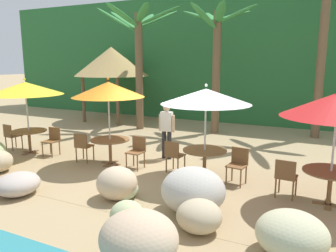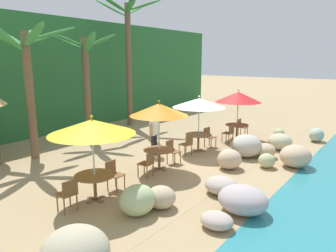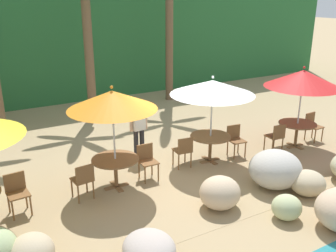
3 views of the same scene
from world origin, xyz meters
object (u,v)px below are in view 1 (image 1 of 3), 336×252
Objects in this scene: chair_yellow_seaward at (53,139)px; dining_table_white at (205,154)px; chair_white_seaward at (238,163)px; chair_orange_seaward at (137,150)px; chair_white_inland at (174,154)px; dining_table_orange at (110,143)px; chair_orange_inland at (83,145)px; palm_tree_third at (325,8)px; dining_table_red at (331,177)px; chair_yellow_inland at (11,135)px; palm_tree_second at (217,48)px; umbrella_orange at (108,89)px; palm_tree_nearest at (139,44)px; palapa_hut at (111,62)px; umbrella_yellow at (25,88)px; waiter_in_white at (167,127)px; umbrella_white at (206,96)px; chair_red_inland at (286,176)px.

chair_yellow_seaward is 5.00m from dining_table_white.
dining_table_white is at bearing 179.38° from chair_white_seaward.
chair_orange_seaward is 1.10m from chair_white_inland.
chair_yellow_seaward is 0.79× the size of dining_table_orange.
chair_yellow_seaward is 0.79× the size of dining_table_white.
dining_table_white is (3.64, 0.30, 0.10)m from chair_orange_inland.
palm_tree_third is (2.27, 6.19, 4.20)m from dining_table_white.
chair_orange_seaward is at bearing 175.52° from dining_table_red.
chair_yellow_inland is (-1.70, -0.15, 0.00)m from chair_yellow_seaward.
palm_tree_second reaches higher than dining_table_red.
palm_tree_nearest is (-1.89, 4.81, 1.48)m from umbrella_orange.
palm_tree_third is (5.91, 6.49, 4.30)m from chair_orange_inland.
dining_table_white is 9.43m from palapa_hut.
chair_orange_seaward is at bearing -124.09° from palm_tree_third.
dining_table_red is (3.71, -0.42, 0.10)m from chair_white_inland.
dining_table_white is (2.80, 0.12, -1.53)m from umbrella_orange.
chair_orange_inland is 0.12× the size of palm_tree_third.
palm_tree_second is (-1.48, 5.30, 2.82)m from dining_table_white.
umbrella_yellow is 2.75× the size of chair_orange_inland.
chair_yellow_inland is 3.89m from dining_table_orange.
palm_tree_nearest is at bearing 130.66° from waiter_in_white.
dining_table_white is at bearing -40.22° from palapa_hut.
palm_tree_third is (5.07, 6.30, 2.67)m from umbrella_orange.
umbrella_white is at bearing 0.03° from chair_white_inland.
dining_table_red is at bearing -18.87° from waiter_in_white.
chair_yellow_inland is 1.00× the size of chair_orange_inland.
umbrella_white is 0.66× the size of palapa_hut.
dining_table_orange is 1.26× the size of chair_orange_seaward.
palm_tree_nearest reaches higher than waiter_in_white.
umbrella_white is at bearing 4.73° from chair_orange_inland.
chair_yellow_inland is 0.35× the size of umbrella_orange.
palm_tree_nearest is at bearing -169.29° from palm_tree_second.
umbrella_yellow is 2.75× the size of chair_yellow_seaward.
palm_tree_second is (4.35, 5.58, 1.35)m from umbrella_yellow.
chair_white_seaward is at bearing -37.04° from palapa_hut.
chair_orange_inland is 7.44m from palapa_hut.
umbrella_yellow is 2.75× the size of chair_red_inland.
waiter_in_white is (1.19, 1.22, 0.37)m from dining_table_orange.
chair_orange_seaward and chair_white_seaward have the same top height.
chair_yellow_seaward is 0.24× the size of palapa_hut.
chair_white_seaward is (5.85, 0.11, 0.00)m from chair_yellow_seaward.
palm_tree_nearest is (1.14, 4.97, 1.55)m from umbrella_yellow.
umbrella_yellow is 5.23m from chair_white_inland.
chair_white_inland is 3.74m from dining_table_red.
chair_orange_inland is 1.00× the size of chair_white_inland.
dining_table_red is at bearing -0.90° from chair_yellow_inland.
palapa_hut reaches higher than waiter_in_white.
umbrella_orange is at bearing 176.05° from chair_red_inland.
palapa_hut is at bearing 139.78° from umbrella_white.
palm_tree_third reaches higher than umbrella_yellow.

